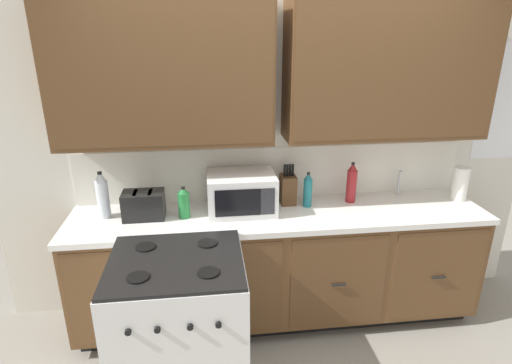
{
  "coord_description": "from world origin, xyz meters",
  "views": [
    {
      "loc": [
        -0.51,
        -2.39,
        2.15
      ],
      "look_at": [
        -0.18,
        0.27,
        1.16
      ],
      "focal_mm": 29.25,
      "sensor_mm": 36.0,
      "label": 1
    }
  ],
  "objects": [
    {
      "name": "toaster",
      "position": [
        -0.95,
        0.33,
        1.0
      ],
      "size": [
        0.28,
        0.18,
        0.19
      ],
      "color": "black",
      "rests_on": "counter_run"
    },
    {
      "name": "knife_block",
      "position": [
        0.09,
        0.46,
        1.02
      ],
      "size": [
        0.11,
        0.14,
        0.31
      ],
      "color": "#52361E",
      "rests_on": "counter_run"
    },
    {
      "name": "sink_faucet",
      "position": [
        0.98,
        0.51,
        1.01
      ],
      "size": [
        0.02,
        0.02,
        0.2
      ],
      "primitive_type": "cylinder",
      "color": "#B2B5BA",
      "rests_on": "counter_run"
    },
    {
      "name": "bottle_teal",
      "position": [
        0.22,
        0.38,
        1.04
      ],
      "size": [
        0.06,
        0.06,
        0.26
      ],
      "color": "#1E707A",
      "rests_on": "counter_run"
    },
    {
      "name": "stove_range",
      "position": [
        -0.7,
        -0.33,
        0.47
      ],
      "size": [
        0.76,
        0.68,
        0.95
      ],
      "color": "white",
      "rests_on": "ground_plane"
    },
    {
      "name": "bottle_red",
      "position": [
        0.57,
        0.43,
        1.06
      ],
      "size": [
        0.08,
        0.08,
        0.31
      ],
      "color": "maroon",
      "rests_on": "counter_run"
    },
    {
      "name": "bottle_clear",
      "position": [
        -1.23,
        0.37,
        1.07
      ],
      "size": [
        0.08,
        0.08,
        0.33
      ],
      "color": "silver",
      "rests_on": "counter_run"
    },
    {
      "name": "wall_unit",
      "position": [
        0.0,
        0.5,
        1.66
      ],
      "size": [
        4.15,
        0.4,
        2.54
      ],
      "color": "silver",
      "rests_on": "ground_plane"
    },
    {
      "name": "counter_run",
      "position": [
        0.0,
        0.3,
        0.47
      ],
      "size": [
        2.98,
        0.64,
        0.91
      ],
      "color": "black",
      "rests_on": "ground_plane"
    },
    {
      "name": "ground_plane",
      "position": [
        0.0,
        0.0,
        0.0
      ],
      "size": [
        8.0,
        8.0,
        0.0
      ],
      "primitive_type": "plane",
      "color": "gray"
    },
    {
      "name": "bottle_green",
      "position": [
        -0.67,
        0.3,
        1.02
      ],
      "size": [
        0.08,
        0.08,
        0.23
      ],
      "color": "#237A38",
      "rests_on": "counter_run"
    },
    {
      "name": "paper_towel_roll",
      "position": [
        1.4,
        0.37,
        1.04
      ],
      "size": [
        0.12,
        0.12,
        0.26
      ],
      "primitive_type": "cylinder",
      "color": "white",
      "rests_on": "counter_run"
    },
    {
      "name": "microwave",
      "position": [
        -0.27,
        0.36,
        1.05
      ],
      "size": [
        0.48,
        0.37,
        0.28
      ],
      "color": "white",
      "rests_on": "counter_run"
    }
  ]
}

